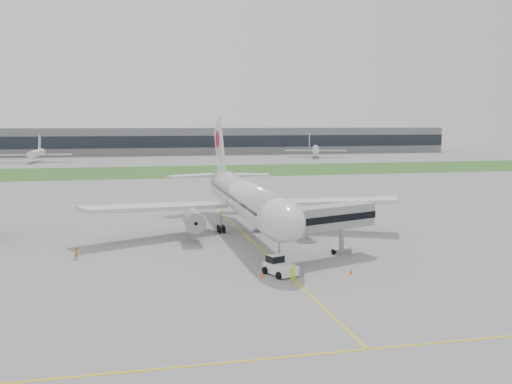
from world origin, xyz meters
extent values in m
plane|color=gray|center=(0.00, 0.00, 0.00)|extent=(600.00, 600.00, 0.00)
cube|color=#295B22|center=(0.00, 120.00, 0.01)|extent=(600.00, 50.00, 0.02)
cube|color=slate|center=(0.00, 230.00, 7.00)|extent=(320.00, 22.00, 14.00)
cube|color=#1E222B|center=(0.00, 219.00, 7.00)|extent=(320.00, 0.60, 6.00)
cylinder|color=silver|center=(0.00, 4.00, 5.60)|extent=(5.00, 38.00, 5.00)
ellipsoid|color=silver|center=(0.00, -15.50, 5.60)|extent=(5.00, 11.00, 5.00)
cube|color=black|center=(0.00, -16.50, 6.50)|extent=(3.20, 1.54, 1.14)
cone|color=silver|center=(0.00, 26.00, 6.40)|extent=(5.00, 10.53, 6.16)
cube|color=silver|center=(-13.00, 6.00, 4.40)|extent=(22.13, 13.52, 1.70)
cube|color=silver|center=(13.00, 6.00, 4.40)|extent=(22.13, 13.52, 1.70)
cylinder|color=gray|center=(-8.00, 1.50, 3.00)|extent=(2.70, 5.20, 2.70)
cylinder|color=gray|center=(8.00, 1.50, 3.00)|extent=(2.70, 5.20, 2.70)
cube|color=silver|center=(0.00, 27.50, 11.50)|extent=(0.45, 10.90, 12.76)
cylinder|color=red|center=(0.00, 28.50, 13.50)|extent=(0.60, 3.20, 3.20)
cube|color=silver|center=(-5.00, 28.50, 6.80)|extent=(9.54, 6.34, 0.35)
cube|color=silver|center=(5.00, 28.50, 6.80)|extent=(9.54, 6.34, 0.35)
cylinder|color=#98989D|center=(0.00, -15.00, 1.55)|extent=(0.24, 0.24, 3.10)
cylinder|color=black|center=(-3.20, 7.00, 0.55)|extent=(1.40, 1.10, 1.10)
cylinder|color=black|center=(3.20, 7.00, 0.55)|extent=(1.40, 1.10, 1.10)
cube|color=white|center=(-0.80, -18.53, 0.70)|extent=(3.42, 4.44, 1.05)
cube|color=white|center=(-1.17, -17.55, 1.57)|extent=(1.96, 1.86, 0.87)
cube|color=black|center=(-1.17, -17.55, 1.62)|extent=(2.02, 1.91, 0.74)
cylinder|color=black|center=(-2.36, -17.71, 0.39)|extent=(0.56, 0.84, 0.79)
cylinder|color=black|center=(-0.15, -16.89, 0.39)|extent=(0.56, 0.84, 0.79)
cylinder|color=black|center=(-1.45, -20.17, 0.39)|extent=(0.56, 0.84, 0.79)
cylinder|color=black|center=(0.76, -19.35, 0.39)|extent=(0.56, 0.84, 0.79)
cube|color=gray|center=(7.00, -11.63, 4.99)|extent=(13.60, 7.31, 2.88)
cube|color=black|center=(7.00, -11.63, 4.99)|extent=(13.81, 7.46, 0.86)
cube|color=gray|center=(1.48, -14.67, 4.99)|extent=(2.49, 3.26, 3.26)
cylinder|color=#98989D|center=(9.54, -10.20, 1.82)|extent=(0.67, 0.67, 3.64)
cube|color=#98989D|center=(9.54, -10.20, 0.34)|extent=(2.62, 2.05, 0.67)
cylinder|color=black|center=(8.37, -10.63, 0.34)|extent=(0.50, 0.73, 0.67)
cylinder|color=black|center=(10.71, -9.77, 0.34)|extent=(0.50, 0.73, 0.67)
cone|color=#FF620D|center=(-3.02, -18.90, 0.30)|extent=(0.43, 0.43, 0.59)
cone|color=#FF620D|center=(6.88, -19.85, 0.29)|extent=(0.42, 0.42, 0.58)
imported|color=#AAFE2A|center=(-0.40, -21.89, 0.96)|extent=(0.77, 0.57, 1.91)
imported|color=yellow|center=(-23.18, -5.99, 0.77)|extent=(0.95, 0.95, 1.55)
camera|label=1|loc=(-16.98, -77.38, 16.56)|focal=40.00mm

